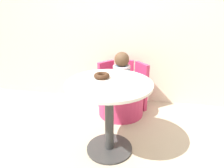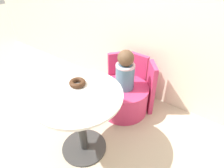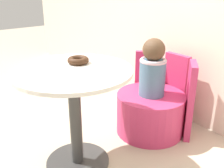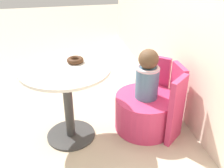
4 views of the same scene
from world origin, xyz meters
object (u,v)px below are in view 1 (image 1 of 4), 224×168
donut (102,76)px  tub_chair (121,101)px  child_figure (122,72)px  round_table (109,102)px

donut → tub_chair: bearing=81.1°
child_figure → tub_chair: bearing=-81.1°
child_figure → donut: (-0.10, -0.62, 0.16)m
tub_chair → round_table: bearing=-90.9°
tub_chair → child_figure: bearing=98.9°
tub_chair → child_figure: size_ratio=1.22×
child_figure → donut: 0.65m
child_figure → round_table: bearing=-90.9°
round_table → donut: bearing=132.6°
tub_chair → donut: donut is taller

